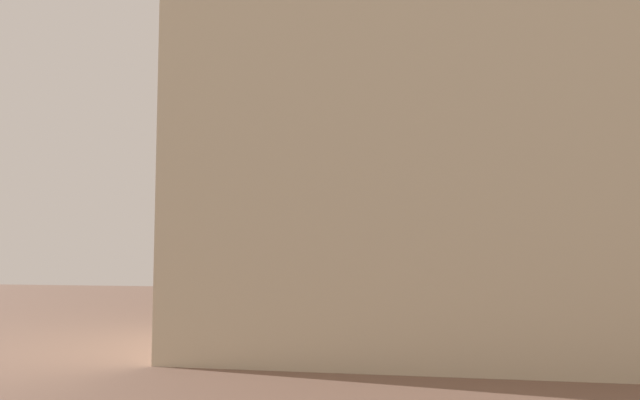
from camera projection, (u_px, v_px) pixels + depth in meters
The scene contains 1 object.
landmark_building at pixel (452, 109), 29.28m from camera, with size 26.44×11.88×37.18m.
Camera 1 is at (2.10, -1.85, 5.04)m, focal length 33.19 mm.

